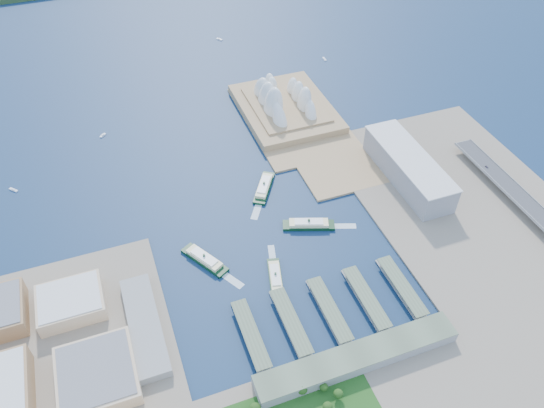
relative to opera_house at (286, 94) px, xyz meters
name	(u,v)px	position (x,y,z in m)	size (l,w,h in m)	color
ground	(289,264)	(-105.00, -280.00, -32.00)	(3000.00, 3000.00, 0.00)	#0D2141
east_land	(497,239)	(135.00, -330.00, -30.50)	(240.00, 500.00, 3.00)	gray
peninsula	(292,118)	(2.50, -20.00, -30.50)	(135.00, 220.00, 3.00)	#A5845A
opera_house	(286,94)	(0.00, 0.00, 0.00)	(134.00, 180.00, 58.00)	white
toaster_building	(408,168)	(90.00, -200.00, -11.50)	(45.00, 155.00, 35.00)	gray
west_buildings	(55,385)	(-355.00, -350.00, -15.50)	(200.00, 280.00, 27.00)	#9E764F
ferry_wharves	(329,311)	(-91.00, -355.00, -27.35)	(184.00, 90.00, 9.30)	#56644C
terminal_building	(357,358)	(-90.00, -415.00, -23.00)	(200.00, 28.00, 12.00)	gray
ferry_a	(204,258)	(-191.99, -243.77, -26.25)	(15.48, 60.82, 11.50)	black
ferry_b	(264,186)	(-89.25, -152.97, -26.24)	(15.51, 60.94, 11.52)	black
ferry_c	(275,276)	(-126.69, -294.42, -26.97)	(13.55, 53.25, 10.07)	black
ferry_d	(309,223)	(-61.90, -233.96, -26.20)	(15.62, 61.35, 11.60)	black
boat_a	(13,190)	(-390.63, -44.36, -30.78)	(3.17, 12.69, 2.45)	white
boat_b	(103,135)	(-268.36, 35.32, -30.63)	(3.54, 10.12, 2.73)	white
boat_c	(324,59)	(123.46, 129.90, -30.67)	(3.46, 11.85, 2.67)	white
boat_e	(219,39)	(-27.93, 264.94, -30.57)	(3.71, 11.66, 2.86)	white
car_c	(487,167)	(191.00, -228.35, -16.47)	(1.92, 4.72, 1.37)	slate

